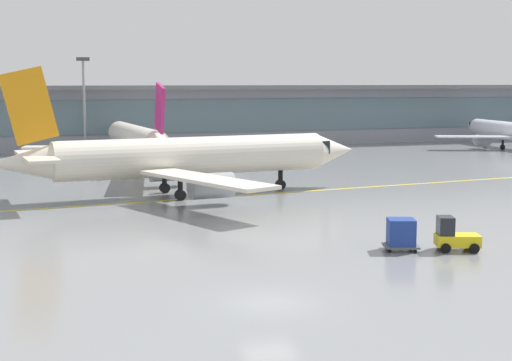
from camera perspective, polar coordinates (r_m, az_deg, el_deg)
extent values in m
plane|color=gray|center=(35.10, 1.07, -9.31)|extent=(400.00, 400.00, 0.00)
cube|color=yellow|center=(65.69, -4.38, -1.36)|extent=(109.42, 12.01, 0.01)
cube|color=#8C939E|center=(115.80, -12.34, 4.60)|extent=(218.09, 8.00, 9.00)
cube|color=slate|center=(111.72, -12.15, 4.73)|extent=(209.36, 0.16, 5.04)
cube|color=slate|center=(114.17, -12.34, 6.97)|extent=(226.81, 11.00, 0.60)
cylinder|color=silver|center=(95.92, -9.14, 3.27)|extent=(4.48, 22.02, 3.04)
cone|color=silver|center=(108.39, -10.59, 3.72)|extent=(3.12, 3.83, 2.89)
cube|color=black|center=(105.98, -10.35, 3.85)|extent=(2.55, 2.88, 1.06)
cone|color=silver|center=(82.96, -7.15, 2.64)|extent=(2.90, 5.02, 2.58)
cube|color=silver|center=(92.87, -13.58, 2.50)|extent=(12.83, 5.45, 0.25)
cylinder|color=#999EA3|center=(94.64, -12.18, 2.12)|extent=(2.09, 3.33, 1.88)
cube|color=silver|center=(96.23, -4.37, 2.86)|extent=(12.74, 6.94, 0.25)
cylinder|color=#999EA3|center=(96.89, -6.01, 2.37)|extent=(2.09, 3.33, 1.88)
cube|color=#B21E66|center=(83.65, -7.36, 5.50)|extent=(0.59, 4.11, 5.72)
cube|color=silver|center=(83.69, -8.87, 2.97)|extent=(4.60, 2.44, 0.21)
cube|color=silver|center=(84.77, -5.92, 3.08)|extent=(4.60, 2.44, 0.21)
cylinder|color=black|center=(103.58, -10.02, 2.27)|extent=(0.39, 0.39, 1.61)
cylinder|color=black|center=(103.62, -10.02, 2.05)|extent=(0.54, 0.83, 0.80)
cylinder|color=black|center=(93.96, -10.10, 1.74)|extent=(0.39, 0.39, 1.61)
cylinder|color=black|center=(94.00, -10.09, 1.49)|extent=(0.54, 0.83, 0.80)
cylinder|color=black|center=(94.85, -7.66, 1.84)|extent=(0.39, 0.39, 1.61)
cylinder|color=black|center=(94.89, -7.66, 1.60)|extent=(0.54, 0.83, 0.80)
cylinder|color=silver|center=(120.60, 18.72, 3.64)|extent=(4.34, 19.27, 2.65)
cone|color=silver|center=(130.23, 16.18, 4.01)|extent=(2.79, 3.40, 2.52)
cube|color=black|center=(128.36, 16.64, 4.09)|extent=(2.27, 2.56, 0.93)
cube|color=silver|center=(115.90, 16.23, 3.24)|extent=(11.09, 6.27, 0.22)
cylinder|color=#999EA3|center=(118.04, 16.88, 2.93)|extent=(1.88, 2.94, 1.64)
cylinder|color=black|center=(126.48, 17.11, 2.95)|extent=(0.34, 0.34, 1.40)
cylinder|color=black|center=(126.51, 17.11, 2.79)|extent=(0.49, 0.74, 0.70)
cylinder|color=black|center=(118.48, 18.33, 2.61)|extent=(0.34, 0.34, 1.40)
cylinder|color=black|center=(118.51, 18.32, 2.44)|extent=(0.49, 0.74, 0.70)
cylinder|color=silver|center=(67.17, -4.80, 1.88)|extent=(25.02, 6.05, 3.44)
cone|color=silver|center=(73.13, 5.98, 2.33)|extent=(4.46, 3.69, 3.27)
cube|color=black|center=(71.77, 4.08, 2.60)|extent=(3.37, 3.00, 1.21)
cone|color=silver|center=(63.90, -17.76, 1.25)|extent=(5.79, 3.50, 2.93)
cube|color=silver|center=(75.06, -8.45, 1.70)|extent=(5.65, 14.53, 0.28)
cylinder|color=#999EA3|center=(72.87, -6.69, 0.79)|extent=(3.85, 2.50, 2.13)
cube|color=silver|center=(58.35, -3.86, 0.09)|extent=(8.34, 14.36, 0.28)
cylinder|color=#999EA3|center=(61.63, -3.42, -0.41)|extent=(3.85, 2.50, 2.13)
cube|color=orange|center=(63.71, -16.94, 5.47)|extent=(4.66, 0.85, 6.49)
cube|color=silver|center=(66.53, -16.72, 1.98)|extent=(2.95, 5.29, 0.24)
cube|color=silver|center=(61.53, -16.14, 1.56)|extent=(2.95, 5.29, 0.24)
cylinder|color=black|center=(70.75, 1.88, 0.04)|extent=(0.45, 0.45, 1.82)
cylinder|color=black|center=(70.81, 1.88, -0.32)|extent=(0.97, 0.65, 0.91)
cylinder|color=black|center=(69.06, -7.00, -0.19)|extent=(0.45, 0.45, 1.82)
cylinder|color=black|center=(69.13, -6.99, -0.57)|extent=(0.97, 0.65, 0.91)
cylinder|color=black|center=(64.66, -5.80, -0.71)|extent=(0.45, 0.45, 1.82)
cylinder|color=black|center=(64.72, -5.80, -1.11)|extent=(0.97, 0.65, 0.91)
cube|color=yellow|center=(46.94, 15.14, -4.42)|extent=(2.92, 2.18, 0.70)
cube|color=#1E2328|center=(46.59, 14.28, -3.35)|extent=(1.26, 1.47, 1.10)
cylinder|color=black|center=(47.88, 15.92, -4.64)|extent=(0.64, 0.41, 0.60)
cylinder|color=black|center=(46.56, 16.34, -5.00)|extent=(0.64, 0.41, 0.60)
cylinder|color=black|center=(47.48, 13.93, -4.67)|extent=(0.64, 0.41, 0.60)
cylinder|color=black|center=(46.15, 14.30, -5.04)|extent=(0.64, 0.41, 0.60)
cube|color=#595B60|center=(46.33, 11.00, -4.92)|extent=(2.51, 2.20, 0.12)
cube|color=navy|center=(46.15, 11.02, -3.88)|extent=(2.00, 1.94, 1.60)
cylinder|color=black|center=(47.17, 11.75, -4.93)|extent=(0.24, 0.17, 0.22)
cylinder|color=black|center=(45.83, 12.06, -5.30)|extent=(0.24, 0.17, 0.22)
cylinder|color=black|center=(46.93, 9.95, -4.95)|extent=(0.24, 0.17, 0.22)
cylinder|color=black|center=(45.58, 10.20, -5.33)|extent=(0.24, 0.17, 0.22)
cylinder|color=gray|center=(107.46, -12.98, 5.43)|extent=(0.36, 0.36, 13.00)
cube|color=#3F3F42|center=(107.44, -13.09, 9.03)|extent=(1.80, 0.30, 0.50)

